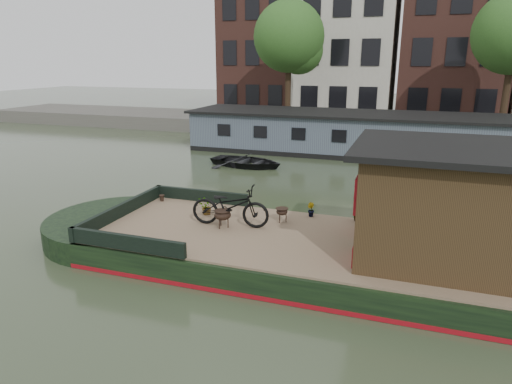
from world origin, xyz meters
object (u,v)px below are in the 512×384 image
(bicycle, at_px, (230,206))
(brazier_front, at_px, (223,219))
(cabin, at_px, (449,202))
(dinghy, at_px, (247,159))
(brazier_rear, at_px, (282,215))

(bicycle, bearing_deg, brazier_front, 140.96)
(cabin, bearing_deg, dinghy, 130.37)
(brazier_front, bearing_deg, brazier_rear, 34.34)
(brazier_rear, height_order, dinghy, brazier_rear)
(bicycle, height_order, dinghy, bicycle)
(cabin, relative_size, dinghy, 1.17)
(dinghy, bearing_deg, brazier_front, -155.06)
(cabin, xyz_separation_m, bicycle, (-5.05, 0.27, -0.70))
(bicycle, bearing_deg, dinghy, 11.97)
(brazier_front, bearing_deg, cabin, -0.80)
(brazier_front, distance_m, dinghy, 9.72)
(bicycle, relative_size, brazier_front, 4.39)
(brazier_rear, bearing_deg, brazier_front, -145.66)
(cabin, xyz_separation_m, dinghy, (-7.97, 9.37, -1.52))
(brazier_front, bearing_deg, bicycle, 56.78)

